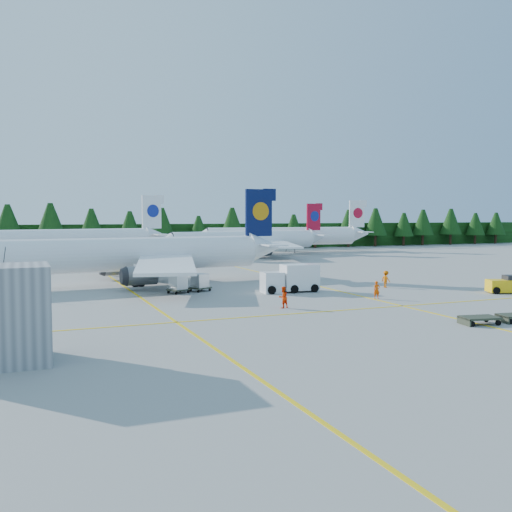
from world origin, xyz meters
name	(u,v)px	position (x,y,z in m)	size (l,w,h in m)	color
ground	(308,300)	(0.00, 0.00, 0.00)	(320.00, 320.00, 0.00)	gray
taxi_stripe_a	(120,284)	(-14.00, 20.00, 0.01)	(0.25, 120.00, 0.01)	yellow
taxi_stripe_b	(278,277)	(6.00, 20.00, 0.01)	(0.25, 120.00, 0.01)	yellow
taxi_stripe_cross	(342,310)	(0.00, -6.00, 0.01)	(80.00, 0.25, 0.01)	yellow
treeline_hedge	(139,237)	(0.00, 82.00, 3.00)	(220.00, 4.00, 6.00)	black
airliner_navy	(114,256)	(-14.85, 18.68, 3.35)	(38.35, 31.46, 11.15)	white
airliner_red	(242,241)	(14.52, 54.94, 3.11)	(35.38, 28.89, 10.34)	white
airliner_far_left	(44,241)	(-20.89, 55.08, 3.65)	(39.43, 12.02, 11.63)	white
airliner_far_right	(277,236)	(26.38, 64.90, 3.53)	(38.76, 6.70, 11.27)	white
service_truck	(290,278)	(0.99, 5.99, 1.39)	(5.98, 2.55, 2.82)	white
baggage_tug	(504,285)	(20.73, -2.96, 0.83)	(3.53, 2.65, 1.68)	yellow
uld_pair	(189,282)	(-8.62, 9.69, 1.03)	(4.91, 2.84, 1.52)	#303526
crew_a	(377,290)	(6.44, -1.47, 0.84)	(0.61, 0.40, 1.68)	#EF4B05
crew_b	(283,297)	(-4.03, -3.09, 0.92)	(0.89, 0.70, 1.84)	#F53405
crew_c	(386,279)	(12.24, 5.31, 0.92)	(0.76, 0.51, 1.84)	#E15E04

